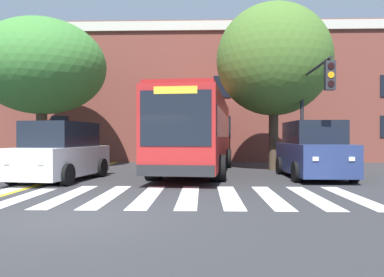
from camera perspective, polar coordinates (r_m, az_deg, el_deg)
The scene contains 12 objects.
ground_plane at distance 8.22m, azimuth -18.23°, elevation -11.38°, with size 120.00×120.00×0.00m, color #303033.
crosswalk at distance 10.83m, azimuth -12.66°, elevation -8.52°, with size 14.07×4.11×0.01m.
lane_line_yellow_inner at distance 25.10m, azimuth -11.61°, elevation -3.51°, with size 0.12×36.00×0.01m, color gold.
lane_line_yellow_outer at distance 25.06m, azimuth -11.25°, elevation -3.51°, with size 0.12×36.00×0.01m, color gold.
city_bus at distance 17.52m, azimuth 0.79°, elevation 1.16°, with size 3.77×11.78×3.54m.
car_white_near_lane at distance 15.00m, azimuth -19.31°, elevation -2.07°, with size 2.72×4.88×2.21m.
car_navy_far_lane at distance 15.78m, azimuth 17.94°, elevation -1.84°, with size 2.29×4.81×2.27m.
car_teal_behind_bus at distance 27.19m, azimuth -0.05°, elevation -0.91°, with size 2.39×5.12×2.30m.
traffic_light_near_corner at distance 16.06m, azimuth 17.92°, elevation 6.12°, with size 0.43×4.54×4.96m.
street_tree_curbside_large at distance 19.32m, azimuth 12.33°, elevation 11.63°, with size 6.65×6.34×8.25m.
street_tree_curbside_small at distance 21.54m, azimuth -21.95°, elevation 10.06°, with size 8.68×8.55×7.84m.
building_facade at distance 28.41m, azimuth -6.61°, elevation 6.25°, with size 39.78×7.70×9.22m.
Camera 1 is at (2.75, -7.57, 1.66)m, focal length 35.00 mm.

